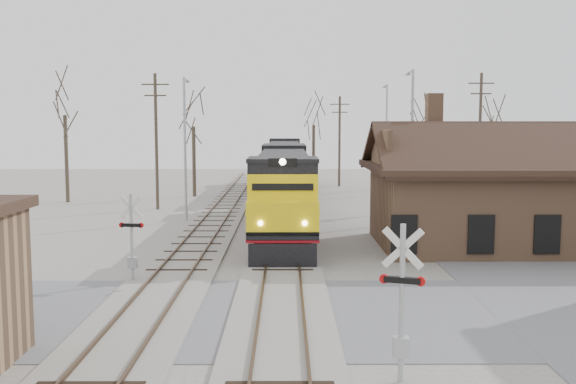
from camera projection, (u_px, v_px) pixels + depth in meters
name	position (u px, v px, depth m)	size (l,w,h in m)	color
ground	(282.00, 314.00, 21.23)	(140.00, 140.00, 0.00)	#A29C92
road	(282.00, 314.00, 21.23)	(60.00, 9.00, 0.03)	slate
track_main	(283.00, 235.00, 36.14)	(3.40, 90.00, 0.24)	#A29C92
track_siding	(204.00, 235.00, 36.13)	(3.40, 90.00, 0.24)	#A29C92
depot	(516.00, 200.00, 32.96)	(15.20, 9.31, 7.90)	#8E6749
locomotive_lead	(283.00, 189.00, 37.55)	(3.21, 21.48, 4.77)	black
locomotive_trailing	(284.00, 165.00, 59.19)	(3.21, 21.48, 4.52)	black
crossbuck_near	(402.00, 308.00, 15.48)	(1.08, 0.42, 3.90)	#A5A8AD
crossbuck_far	(132.00, 240.00, 25.36)	(1.01, 0.27, 3.55)	#A5A8AD
streetlight_a	(185.00, 141.00, 41.42)	(0.25, 2.04, 9.29)	#A5A8AD
streetlight_b	(411.00, 138.00, 40.70)	(0.25, 2.04, 9.71)	#A5A8AD
streetlight_c	(386.00, 133.00, 57.51)	(0.25, 2.04, 9.86)	#A5A8AD
utility_pole_a	(156.00, 139.00, 47.04)	(2.00, 0.24, 9.97)	#382D23
utility_pole_b	(339.00, 139.00, 64.94)	(2.00, 0.24, 9.11)	#382D23
utility_pole_c	(480.00, 136.00, 49.84)	(2.00, 0.24, 10.24)	#382D23
tree_a	(64.00, 100.00, 51.15)	(4.69, 4.69, 11.48)	#382D23
tree_b	(193.00, 115.00, 55.45)	(4.07, 4.07, 9.97)	#382D23
tree_c	(314.00, 115.00, 67.86)	(4.15, 4.15, 10.17)	#382D23
tree_d	(420.00, 119.00, 64.64)	(3.89, 3.89, 9.54)	#382D23
tree_e	(497.00, 123.00, 58.18)	(3.69, 3.69, 9.04)	#382D23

